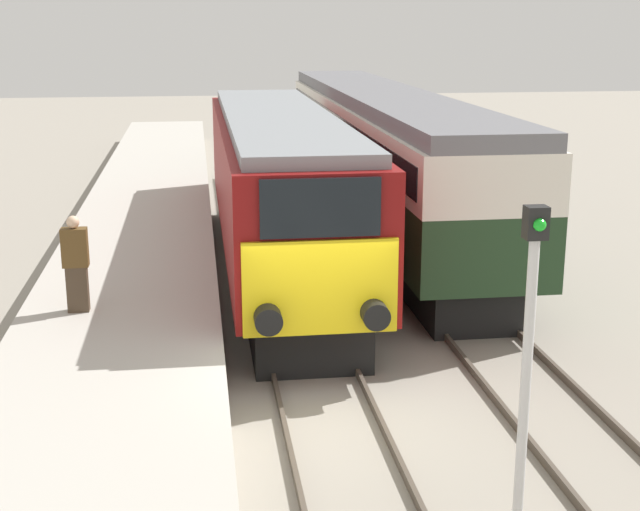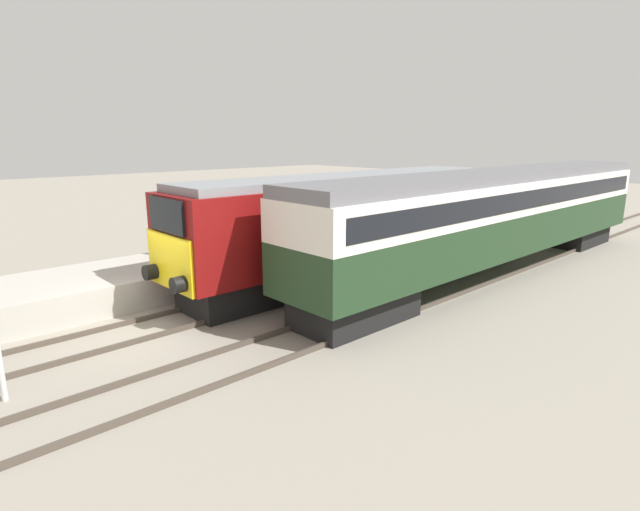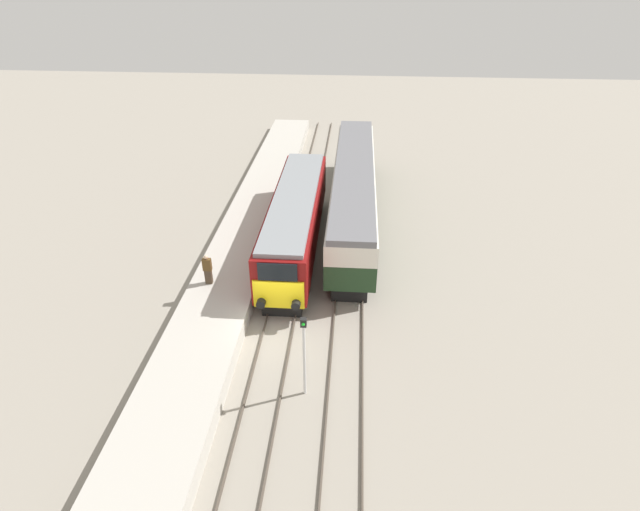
% 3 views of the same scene
% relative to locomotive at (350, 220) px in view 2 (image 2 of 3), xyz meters
% --- Properties ---
extents(ground_plane, '(120.00, 120.00, 0.00)m').
position_rel_locomotive_xyz_m(ground_plane, '(0.00, -8.05, -2.14)').
color(ground_plane, gray).
extents(platform_left, '(3.50, 50.00, 0.93)m').
position_rel_locomotive_xyz_m(platform_left, '(-3.30, -0.05, -1.67)').
color(platform_left, '#B7B2A8').
rests_on(platform_left, ground_plane).
extents(rails_near_track, '(1.51, 60.00, 0.14)m').
position_rel_locomotive_xyz_m(rails_near_track, '(0.00, -3.05, -2.07)').
color(rails_near_track, '#4C4238').
rests_on(rails_near_track, ground_plane).
extents(rails_far_track, '(1.50, 60.00, 0.14)m').
position_rel_locomotive_xyz_m(rails_far_track, '(3.40, -3.05, -2.07)').
color(rails_far_track, '#4C4238').
rests_on(rails_far_track, ground_plane).
extents(locomotive, '(2.70, 14.63, 3.82)m').
position_rel_locomotive_xyz_m(locomotive, '(0.00, 0.00, 0.00)').
color(locomotive, black).
rests_on(locomotive, ground_plane).
extents(passenger_carriage, '(2.75, 20.14, 3.93)m').
position_rel_locomotive_xyz_m(passenger_carriage, '(3.40, 4.60, 0.26)').
color(passenger_carriage, black).
rests_on(passenger_carriage, ground_plane).
extents(person_on_platform, '(0.44, 0.26, 1.71)m').
position_rel_locomotive_xyz_m(person_on_platform, '(-4.00, -5.18, -0.36)').
color(person_on_platform, '#473828').
rests_on(person_on_platform, platform_left).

